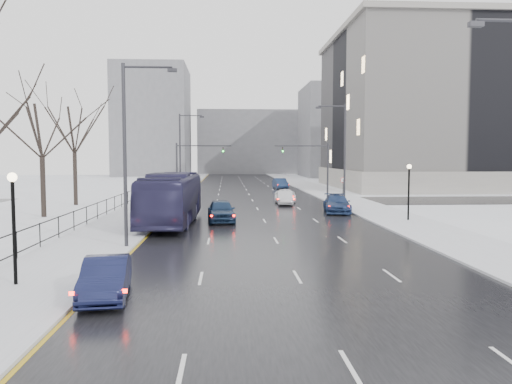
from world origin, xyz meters
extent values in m
cube|color=black|center=(0.00, 60.00, 0.02)|extent=(16.00, 150.00, 0.04)
cube|color=black|center=(0.00, 48.00, 0.02)|extent=(130.00, 10.00, 0.04)
cube|color=silver|center=(-10.50, 60.00, 0.08)|extent=(5.00, 150.00, 0.16)
cube|color=silver|center=(10.50, 60.00, 0.08)|extent=(5.00, 150.00, 0.16)
cube|color=white|center=(-20.00, 60.00, 0.06)|extent=(14.00, 150.00, 0.12)
cube|color=black|center=(-13.00, 30.00, 1.41)|extent=(0.04, 70.00, 0.05)
cube|color=black|center=(-13.00, 30.00, 0.41)|extent=(0.04, 70.00, 0.05)
cylinder|color=black|center=(-13.00, 30.00, 0.81)|extent=(0.06, 0.06, 1.30)
cylinder|color=#2D2D33|center=(7.10, 10.00, 9.80)|extent=(2.60, 0.12, 0.12)
cube|color=#2D2D33|center=(5.80, 10.00, 9.65)|extent=(0.50, 0.25, 0.18)
cylinder|color=#2D2D33|center=(8.40, 40.00, 5.00)|extent=(0.20, 0.20, 10.00)
cylinder|color=#2D2D33|center=(7.10, 40.00, 9.80)|extent=(2.60, 0.12, 0.12)
cube|color=#2D2D33|center=(5.80, 40.00, 9.65)|extent=(0.50, 0.25, 0.18)
cylinder|color=#2D2D33|center=(-8.40, 20.00, 5.00)|extent=(0.20, 0.20, 10.00)
cylinder|color=#2D2D33|center=(-7.10, 20.00, 9.80)|extent=(2.60, 0.12, 0.12)
cube|color=#2D2D33|center=(-5.80, 20.00, 9.65)|extent=(0.50, 0.25, 0.18)
cylinder|color=#2D2D33|center=(-8.40, 52.00, 5.00)|extent=(0.20, 0.20, 10.00)
cylinder|color=#2D2D33|center=(-7.10, 52.00, 9.80)|extent=(2.60, 0.12, 0.12)
cube|color=#2D2D33|center=(-5.80, 52.00, 9.65)|extent=(0.50, 0.25, 0.18)
cylinder|color=black|center=(-11.00, 12.00, 2.16)|extent=(0.14, 0.14, 4.00)
sphere|color=#FFE5B2|center=(-11.00, 12.00, 4.26)|extent=(0.36, 0.36, 0.36)
cylinder|color=black|center=(11.00, 30.00, 2.16)|extent=(0.14, 0.14, 4.00)
sphere|color=#FFE5B2|center=(11.00, 30.00, 4.26)|extent=(0.36, 0.36, 0.36)
cylinder|color=#2D2D33|center=(8.40, 48.00, 3.25)|extent=(0.20, 0.20, 6.50)
cylinder|color=#2D2D33|center=(5.40, 48.00, 6.20)|extent=(6.00, 0.12, 0.12)
imported|color=#2D2D33|center=(3.30, 48.00, 5.60)|extent=(0.15, 0.18, 0.90)
sphere|color=#19FF33|center=(3.30, 47.85, 5.60)|extent=(0.16, 0.16, 0.16)
cylinder|color=#2D2D33|center=(-8.40, 48.00, 3.25)|extent=(0.20, 0.20, 6.50)
cylinder|color=#2D2D33|center=(-5.40, 48.00, 6.20)|extent=(6.00, 0.12, 0.12)
imported|color=#2D2D33|center=(-3.30, 48.00, 5.60)|extent=(0.15, 0.18, 0.90)
sphere|color=#19FF33|center=(-3.30, 47.85, 5.60)|extent=(0.16, 0.16, 0.16)
cylinder|color=#2D2D33|center=(9.20, 44.00, 1.41)|extent=(0.06, 0.06, 2.50)
cylinder|color=white|center=(9.20, 44.00, 2.56)|extent=(0.60, 0.03, 0.60)
torus|color=#B20C0C|center=(9.20, 44.00, 2.56)|extent=(0.58, 0.06, 0.58)
cube|color=gray|center=(35.00, 72.00, 12.00)|extent=(40.00, 30.00, 24.00)
cube|color=gray|center=(35.00, 72.00, 24.40)|extent=(41.00, 31.00, 0.80)
cube|color=gray|center=(35.00, 72.00, 1.50)|extent=(40.60, 30.60, 3.00)
cube|color=slate|center=(28.00, 115.00, 11.00)|extent=(24.00, 20.00, 22.00)
cube|color=slate|center=(-22.00, 125.00, 14.00)|extent=(18.00, 22.00, 28.00)
cube|color=slate|center=(4.00, 140.00, 9.00)|extent=(30.00, 18.00, 18.00)
imported|color=#13183B|center=(-7.20, 10.33, 0.76)|extent=(2.04, 4.50, 1.43)
imported|color=#272548|center=(-7.00, 29.93, 1.94)|extent=(3.60, 13.71, 3.79)
imported|color=navy|center=(-3.35, 30.69, 0.89)|extent=(2.31, 5.12, 1.71)
imported|color=silver|center=(3.07, 43.74, 0.75)|extent=(1.75, 4.40, 1.42)
imported|color=white|center=(3.48, 46.97, 0.72)|extent=(2.68, 5.05, 1.35)
imported|color=navy|center=(6.86, 36.33, 0.83)|extent=(2.91, 5.68, 1.58)
imported|color=navy|center=(5.32, 69.05, 0.84)|extent=(2.14, 5.01, 1.61)
camera|label=1|loc=(-2.92, -7.29, 5.05)|focal=35.00mm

